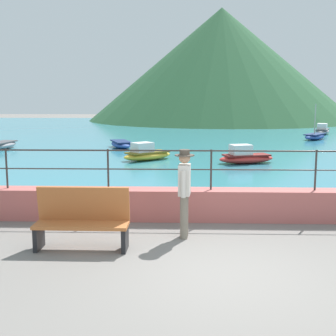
{
  "coord_description": "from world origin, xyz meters",
  "views": [
    {
      "loc": [
        -0.62,
        -6.89,
        2.79
      ],
      "look_at": [
        -0.97,
        3.7,
        1.1
      ],
      "focal_mm": 49.14,
      "sensor_mm": 36.0,
      "label": 1
    }
  ],
  "objects_px": {
    "boat_2": "(147,154)",
    "boat_5": "(322,130)",
    "bench_main": "(82,218)",
    "boat_1": "(2,145)",
    "boat_7": "(245,157)",
    "boat_0": "(315,136)",
    "boat_3": "(121,144)",
    "person_walking": "(184,189)"
  },
  "relations": [
    {
      "from": "boat_2",
      "to": "boat_5",
      "type": "distance_m",
      "value": 17.54
    },
    {
      "from": "boat_5",
      "to": "boat_2",
      "type": "bearing_deg",
      "value": -130.16
    },
    {
      "from": "bench_main",
      "to": "boat_2",
      "type": "height_order",
      "value": "bench_main"
    },
    {
      "from": "boat_1",
      "to": "boat_7",
      "type": "relative_size",
      "value": 0.97
    },
    {
      "from": "boat_0",
      "to": "boat_3",
      "type": "height_order",
      "value": "boat_0"
    },
    {
      "from": "boat_0",
      "to": "boat_1",
      "type": "xyz_separation_m",
      "value": [
        -17.41,
        -5.47,
        -0.01
      ]
    },
    {
      "from": "person_walking",
      "to": "boat_1",
      "type": "xyz_separation_m",
      "value": [
        -9.31,
        14.35,
        -0.72
      ]
    },
    {
      "from": "bench_main",
      "to": "boat_0",
      "type": "distance_m",
      "value": 22.81
    },
    {
      "from": "person_walking",
      "to": "boat_7",
      "type": "height_order",
      "value": "person_walking"
    },
    {
      "from": "boat_0",
      "to": "boat_1",
      "type": "bearing_deg",
      "value": -162.55
    },
    {
      "from": "boat_2",
      "to": "boat_5",
      "type": "height_order",
      "value": "same"
    },
    {
      "from": "boat_3",
      "to": "person_walking",
      "type": "bearing_deg",
      "value": -77.66
    },
    {
      "from": "boat_0",
      "to": "boat_1",
      "type": "distance_m",
      "value": 18.25
    },
    {
      "from": "bench_main",
      "to": "boat_7",
      "type": "bearing_deg",
      "value": 67.3
    },
    {
      "from": "person_walking",
      "to": "boat_1",
      "type": "relative_size",
      "value": 0.73
    },
    {
      "from": "boat_1",
      "to": "boat_3",
      "type": "height_order",
      "value": "same"
    },
    {
      "from": "bench_main",
      "to": "boat_1",
      "type": "distance_m",
      "value": 16.79
    },
    {
      "from": "bench_main",
      "to": "boat_7",
      "type": "xyz_separation_m",
      "value": [
        4.33,
        10.36,
        -0.23
      ]
    },
    {
      "from": "bench_main",
      "to": "boat_3",
      "type": "relative_size",
      "value": 0.69
    },
    {
      "from": "boat_1",
      "to": "boat_5",
      "type": "relative_size",
      "value": 0.97
    },
    {
      "from": "boat_5",
      "to": "boat_7",
      "type": "relative_size",
      "value": 1.0
    },
    {
      "from": "boat_3",
      "to": "bench_main",
      "type": "bearing_deg",
      "value": -84.85
    },
    {
      "from": "boat_5",
      "to": "boat_1",
      "type": "bearing_deg",
      "value": -153.52
    },
    {
      "from": "bench_main",
      "to": "boat_2",
      "type": "bearing_deg",
      "value": 88.54
    },
    {
      "from": "bench_main",
      "to": "boat_3",
      "type": "distance_m",
      "value": 15.73
    },
    {
      "from": "boat_1",
      "to": "boat_5",
      "type": "distance_m",
      "value": 21.28
    },
    {
      "from": "person_walking",
      "to": "boat_0",
      "type": "height_order",
      "value": "boat_0"
    },
    {
      "from": "boat_2",
      "to": "boat_5",
      "type": "xyz_separation_m",
      "value": [
        11.31,
        13.4,
        0.0
      ]
    },
    {
      "from": "bench_main",
      "to": "boat_0",
      "type": "relative_size",
      "value": 0.71
    },
    {
      "from": "boat_0",
      "to": "boat_2",
      "type": "height_order",
      "value": "boat_0"
    },
    {
      "from": "boat_7",
      "to": "boat_3",
      "type": "bearing_deg",
      "value": 137.29
    },
    {
      "from": "bench_main",
      "to": "boat_0",
      "type": "bearing_deg",
      "value": 64.12
    },
    {
      "from": "person_walking",
      "to": "boat_2",
      "type": "height_order",
      "value": "person_walking"
    },
    {
      "from": "boat_2",
      "to": "bench_main",
      "type": "bearing_deg",
      "value": -91.46
    },
    {
      "from": "boat_2",
      "to": "boat_7",
      "type": "bearing_deg",
      "value": -10.74
    },
    {
      "from": "bench_main",
      "to": "boat_7",
      "type": "distance_m",
      "value": 11.23
    },
    {
      "from": "bench_main",
      "to": "boat_5",
      "type": "height_order",
      "value": "bench_main"
    },
    {
      "from": "boat_2",
      "to": "boat_1",
      "type": "bearing_deg",
      "value": 153.12
    },
    {
      "from": "boat_2",
      "to": "boat_3",
      "type": "distance_m",
      "value": 4.84
    },
    {
      "from": "boat_3",
      "to": "boat_1",
      "type": "bearing_deg",
      "value": -174.17
    },
    {
      "from": "boat_0",
      "to": "boat_2",
      "type": "xyz_separation_m",
      "value": [
        -9.67,
        -9.39,
        0.06
      ]
    },
    {
      "from": "boat_5",
      "to": "boat_0",
      "type": "bearing_deg",
      "value": -112.21
    }
  ]
}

